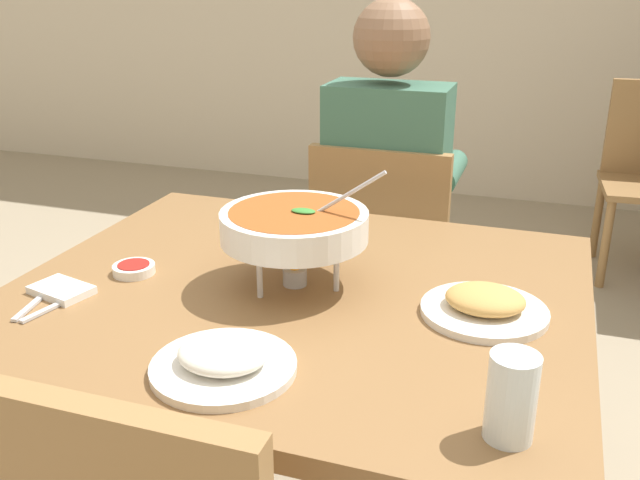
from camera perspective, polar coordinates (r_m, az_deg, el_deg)
dining_table_main at (r=1.49m, az=-1.86°, el=-7.72°), size 1.16×1.00×0.77m
chair_diner_main at (r=2.24m, az=5.24°, el=-1.77°), size 0.44×0.44×0.90m
diner_main at (r=2.19m, az=5.65°, el=4.25°), size 0.40×0.45×1.31m
curry_bowl at (r=1.41m, az=-2.11°, el=1.13°), size 0.33×0.30×0.26m
rice_plate at (r=1.16m, az=-8.04°, el=-9.65°), size 0.24×0.24×0.06m
appetizer_plate at (r=1.36m, az=13.25°, el=-5.27°), size 0.24×0.24×0.06m
sauce_dish at (r=1.56m, az=-14.93°, el=-2.26°), size 0.09×0.09×0.02m
napkin_folded at (r=1.51m, az=-20.32°, el=-3.84°), size 0.14×0.11×0.02m
fork_utensil at (r=1.49m, az=-22.08°, el=-4.61°), size 0.04×0.17×0.01m
spoon_utensil at (r=1.46m, az=-20.57°, el=-4.94°), size 0.05×0.17×0.01m
drink_glass at (r=1.02m, az=15.31°, el=-12.57°), size 0.07×0.07×0.13m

